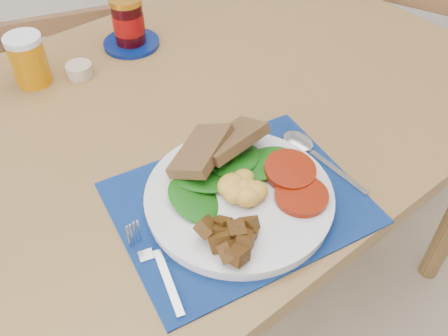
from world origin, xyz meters
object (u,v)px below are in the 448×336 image
Objects in this scene: jam_on_saucer at (129,25)px; chair_far at (70,48)px; chair_end at (417,30)px; breakfast_plate at (238,196)px; juice_glass at (29,61)px.

chair_far is at bearing 92.79° from jam_on_saucer.
chair_end is at bearing 163.19° from chair_far.
chair_end reaches higher than breakfast_plate.
jam_on_saucer is at bearing -0.91° from juice_glass.
chair_far reaches higher than jam_on_saucer.
breakfast_plate is (-0.11, -0.93, 0.20)m from chair_far.
chair_end reaches higher than chair_far.
chair_far is 0.94× the size of chair_end.
breakfast_plate is 2.33× the size of jam_on_saucer.
juice_glass is at bearing 55.18° from chair_end.
chair_far reaches higher than breakfast_plate.
chair_end is 11.38× the size of juice_glass.
breakfast_plate is at bearing 85.34° from chair_end.
chair_far is 0.96m from breakfast_plate.
chair_far is 10.74× the size of juice_glass.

